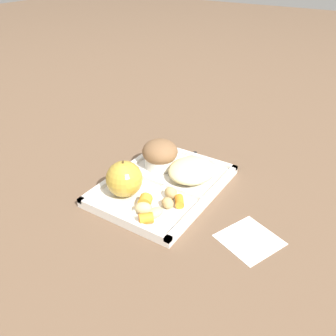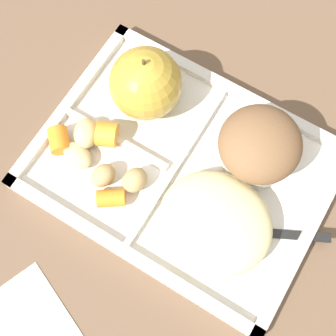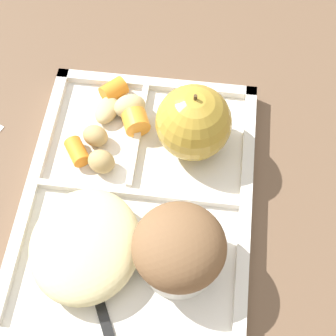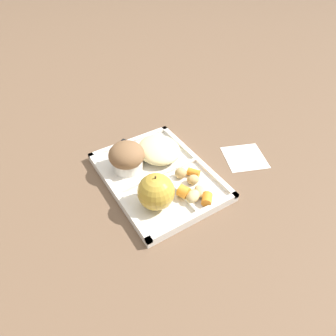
{
  "view_description": "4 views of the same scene",
  "coord_description": "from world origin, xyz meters",
  "px_view_note": "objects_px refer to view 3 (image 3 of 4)",
  "views": [
    {
      "loc": [
        -0.57,
        -0.38,
        0.48
      ],
      "look_at": [
        -0.0,
        -0.02,
        0.06
      ],
      "focal_mm": 38.85,
      "sensor_mm": 36.0,
      "label": 1
    },
    {
      "loc": [
        0.07,
        -0.15,
        0.49
      ],
      "look_at": [
        -0.0,
        -0.02,
        0.07
      ],
      "focal_mm": 49.33,
      "sensor_mm": 36.0,
      "label": 2
    },
    {
      "loc": [
        0.23,
        0.06,
        0.49
      ],
      "look_at": [
        -0.02,
        0.03,
        0.05
      ],
      "focal_mm": 55.84,
      "sensor_mm": 36.0,
      "label": 3
    },
    {
      "loc": [
        -0.45,
        0.26,
        0.51
      ],
      "look_at": [
        -0.04,
        -0.0,
        0.07
      ],
      "focal_mm": 32.2,
      "sensor_mm": 36.0,
      "label": 4
    }
  ],
  "objects_px": {
    "lunch_tray": "(138,202)",
    "bran_muffin": "(179,250)",
    "plastic_fork": "(96,290)",
    "green_apple": "(194,123)"
  },
  "relations": [
    {
      "from": "lunch_tray",
      "to": "bran_muffin",
      "type": "xyz_separation_m",
      "value": [
        0.06,
        0.05,
        0.04
      ]
    },
    {
      "from": "lunch_tray",
      "to": "green_apple",
      "type": "distance_m",
      "value": 0.1
    },
    {
      "from": "lunch_tray",
      "to": "plastic_fork",
      "type": "bearing_deg",
      "value": -13.89
    },
    {
      "from": "green_apple",
      "to": "plastic_fork",
      "type": "distance_m",
      "value": 0.19
    },
    {
      "from": "lunch_tray",
      "to": "bran_muffin",
      "type": "distance_m",
      "value": 0.09
    },
    {
      "from": "lunch_tray",
      "to": "plastic_fork",
      "type": "distance_m",
      "value": 0.1
    },
    {
      "from": "plastic_fork",
      "to": "bran_muffin",
      "type": "bearing_deg",
      "value": 116.24
    },
    {
      "from": "bran_muffin",
      "to": "plastic_fork",
      "type": "relative_size",
      "value": 0.62
    },
    {
      "from": "bran_muffin",
      "to": "lunch_tray",
      "type": "bearing_deg",
      "value": -141.77
    },
    {
      "from": "lunch_tray",
      "to": "bran_muffin",
      "type": "relative_size",
      "value": 3.61
    }
  ]
}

